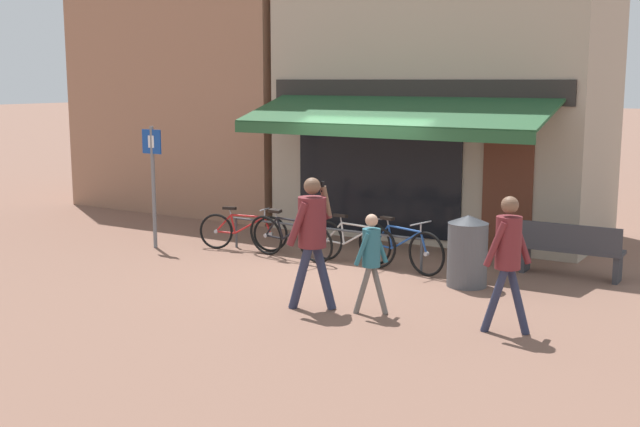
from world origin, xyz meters
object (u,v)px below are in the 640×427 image
object	(u,v)px
parking_sign	(153,174)
park_bench	(570,249)
bicycle_blue	(400,247)
pedestrian_child	(371,252)
litter_bin	(467,251)
bicycle_black	(290,237)
bicycle_red	(243,231)
pedestrian_second_adult	(508,249)
bicycle_silver	(352,242)
pedestrian_adult	(312,229)

from	to	relation	value
parking_sign	park_bench	distance (m)	7.39
bicycle_blue	pedestrian_child	xyz separation A→B (m)	(0.76, -2.41, 0.45)
pedestrian_child	park_bench	distance (m)	3.81
litter_bin	park_bench	size ratio (longest dim) A/B	0.68
bicycle_black	bicycle_blue	distance (m)	1.99
bicycle_red	bicycle_black	bearing A→B (deg)	-26.71
bicycle_blue	parking_sign	size ratio (longest dim) A/B	0.79
bicycle_red	parking_sign	world-z (taller)	parking_sign
bicycle_black	pedestrian_child	xyz separation A→B (m)	(2.74, -2.14, 0.45)
bicycle_blue	pedestrian_second_adult	bearing A→B (deg)	-27.93
bicycle_blue	pedestrian_child	size ratio (longest dim) A/B	1.30
bicycle_black	pedestrian_child	distance (m)	3.50
bicycle_black	bicycle_blue	size ratio (longest dim) A/B	1.03
bicycle_silver	litter_bin	size ratio (longest dim) A/B	1.59
bicycle_blue	park_bench	bearing A→B (deg)	35.05
bicycle_black	pedestrian_child	world-z (taller)	pedestrian_child
pedestrian_child	park_bench	size ratio (longest dim) A/B	0.85
pedestrian_adult	pedestrian_second_adult	distance (m)	2.61
bicycle_black	park_bench	size ratio (longest dim) A/B	1.14
bicycle_red	bicycle_blue	distance (m)	3.13
bicycle_silver	bicycle_blue	xyz separation A→B (m)	(0.91, -0.02, 0.02)
bicycle_silver	pedestrian_second_adult	bearing A→B (deg)	-29.65
pedestrian_adult	parking_sign	xyz separation A→B (m)	(-4.62, 1.85, 0.28)
pedestrian_adult	litter_bin	size ratio (longest dim) A/B	1.67
bicycle_silver	pedestrian_adult	xyz separation A→B (m)	(0.88, -2.64, 0.74)
bicycle_silver	park_bench	xyz separation A→B (m)	(3.39, 0.96, 0.10)
parking_sign	bicycle_blue	bearing A→B (deg)	9.38
bicycle_blue	bicycle_black	bearing A→B (deg)	-158.58
pedestrian_adult	parking_sign	world-z (taller)	parking_sign
pedestrian_second_adult	park_bench	xyz separation A→B (m)	(-0.08, 3.24, -0.59)
bicycle_black	bicycle_silver	distance (m)	1.10
pedestrian_adult	pedestrian_second_adult	world-z (taller)	pedestrian_adult
bicycle_black	bicycle_silver	size ratio (longest dim) A/B	1.06
parking_sign	litter_bin	bearing A→B (deg)	3.82
pedestrian_second_adult	pedestrian_adult	bearing A→B (deg)	-170.03
bicycle_red	litter_bin	world-z (taller)	litter_bin
bicycle_silver	pedestrian_second_adult	xyz separation A→B (m)	(3.47, -2.28, 0.69)
pedestrian_adult	park_bench	bearing A→B (deg)	52.02
bicycle_silver	parking_sign	world-z (taller)	parking_sign
bicycle_red	pedestrian_child	size ratio (longest dim) A/B	1.21
bicycle_red	litter_bin	bearing A→B (deg)	-21.24
bicycle_red	parking_sign	xyz separation A→B (m)	(-1.52, -0.68, 1.03)
bicycle_silver	bicycle_blue	distance (m)	0.91
bicycle_red	litter_bin	size ratio (longest dim) A/B	1.51
litter_bin	parking_sign	world-z (taller)	parking_sign
bicycle_blue	pedestrian_second_adult	world-z (taller)	pedestrian_second_adult
parking_sign	park_bench	size ratio (longest dim) A/B	1.40
bicycle_black	litter_bin	world-z (taller)	litter_bin
pedestrian_child	parking_sign	xyz separation A→B (m)	(-5.41, 1.64, 0.55)
pedestrian_child	bicycle_black	bearing A→B (deg)	135.78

